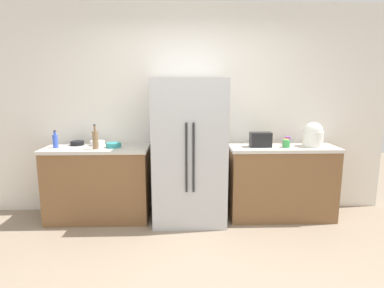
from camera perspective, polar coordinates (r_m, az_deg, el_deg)
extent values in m
plane|color=gray|center=(2.93, 0.36, -24.16)|extent=(10.50, 10.50, 0.00)
cube|color=silver|center=(4.19, -0.51, 6.12)|extent=(5.25, 0.10, 2.69)
cube|color=brown|center=(4.17, -16.48, -7.03)|extent=(1.24, 0.56, 0.89)
cube|color=beige|center=(4.05, -16.82, -0.77)|extent=(1.27, 0.59, 0.04)
cube|color=brown|center=(4.22, 15.67, -6.77)|extent=(1.30, 0.56, 0.89)
cube|color=beige|center=(4.11, 15.98, -0.58)|extent=(1.33, 0.59, 0.04)
cube|color=#B7BABF|center=(3.85, -0.50, -1.36)|extent=(0.87, 0.68, 1.75)
cylinder|color=#262628|center=(3.50, -1.03, -2.54)|extent=(0.02, 0.02, 0.79)
cylinder|color=#262628|center=(3.51, 0.28, -2.53)|extent=(0.02, 0.02, 0.79)
cube|color=black|center=(3.96, 12.30, 0.79)|extent=(0.26, 0.15, 0.18)
cylinder|color=white|center=(4.17, 21.03, 0.88)|extent=(0.25, 0.25, 0.19)
sphere|color=white|center=(4.16, 21.12, 2.17)|extent=(0.23, 0.23, 0.23)
cylinder|color=blue|center=(4.15, -23.48, 0.42)|extent=(0.06, 0.06, 0.16)
cylinder|color=blue|center=(4.13, -23.58, 1.77)|extent=(0.03, 0.03, 0.04)
cylinder|color=#333338|center=(4.13, -23.61, 2.17)|extent=(0.03, 0.03, 0.02)
cylinder|color=brown|center=(3.90, -17.09, 0.68)|extent=(0.07, 0.07, 0.21)
cylinder|color=brown|center=(3.88, -17.20, 2.70)|extent=(0.02, 0.02, 0.07)
cylinder|color=#333338|center=(3.88, -17.23, 3.31)|extent=(0.03, 0.03, 0.02)
cylinder|color=purple|center=(4.27, 16.90, 0.67)|extent=(0.07, 0.07, 0.09)
cylinder|color=yellow|center=(4.20, 13.44, 0.74)|extent=(0.08, 0.08, 0.10)
cylinder|color=green|center=(4.01, 16.69, 0.07)|extent=(0.09, 0.09, 0.09)
cylinder|color=orange|center=(4.15, 16.67, 0.33)|extent=(0.07, 0.07, 0.08)
cylinder|color=white|center=(4.14, -16.70, 0.16)|extent=(0.17, 0.17, 0.06)
cylinder|color=teal|center=(3.96, -14.00, -0.19)|extent=(0.18, 0.18, 0.06)
cylinder|color=black|center=(4.24, -20.05, 0.14)|extent=(0.17, 0.17, 0.05)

